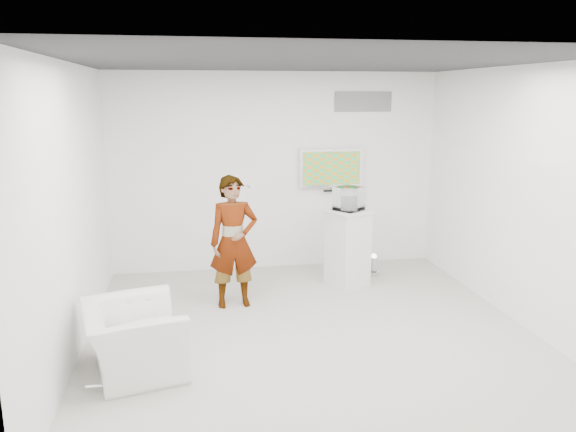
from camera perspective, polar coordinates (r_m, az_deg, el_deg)
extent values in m
cube|color=beige|center=(6.62, 2.18, -11.46)|extent=(5.00, 5.00, 0.01)
cube|color=#2A2A2C|center=(6.07, 2.42, 15.34)|extent=(5.00, 5.00, 0.01)
cube|color=white|center=(8.60, -1.22, 4.49)|extent=(5.00, 0.01, 3.00)
cube|color=white|center=(3.84, 10.18, -5.74)|extent=(5.00, 0.01, 3.00)
cube|color=white|center=(6.16, -21.09, 0.49)|extent=(0.01, 5.00, 3.00)
cube|color=white|center=(7.12, 22.37, 1.90)|extent=(0.01, 5.00, 3.00)
cube|color=silver|center=(8.71, 4.39, 4.89)|extent=(1.00, 0.08, 0.60)
cube|color=slate|center=(8.81, 7.65, 11.43)|extent=(0.90, 0.02, 0.30)
imported|color=white|center=(7.12, -5.54, -2.63)|extent=(0.65, 0.46, 1.69)
imported|color=white|center=(5.80, -15.40, -11.94)|extent=(1.11, 1.21, 0.67)
cube|color=silver|center=(7.97, 6.08, -3.23)|extent=(0.70, 0.70, 1.09)
cylinder|color=silver|center=(8.55, 8.68, -4.94)|extent=(0.22, 0.22, 0.31)
cube|color=silver|center=(7.81, 6.20, 1.77)|extent=(0.46, 0.46, 0.33)
cube|color=silver|center=(7.82, 6.19, 1.34)|extent=(0.14, 0.14, 0.21)
cube|color=silver|center=(7.16, -3.87, 3.02)|extent=(0.08, 0.15, 0.04)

